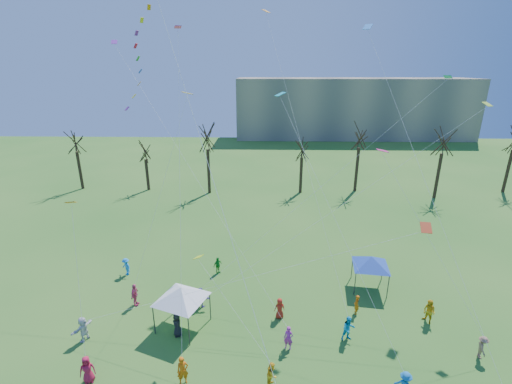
{
  "coord_description": "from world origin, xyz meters",
  "views": [
    {
      "loc": [
        -0.8,
        -13.88,
        17.63
      ],
      "look_at": [
        -1.3,
        5.0,
        11.0
      ],
      "focal_mm": 25.0,
      "sensor_mm": 36.0,
      "label": 1
    }
  ],
  "objects_px": {
    "distant_building": "(353,108)",
    "canopy_tent_white": "(181,294)",
    "big_box_kite": "(147,43)",
    "canopy_tent_blue": "(371,261)"
  },
  "relations": [
    {
      "from": "distant_building",
      "to": "canopy_tent_blue",
      "type": "height_order",
      "value": "distant_building"
    },
    {
      "from": "big_box_kite",
      "to": "distant_building",
      "type": "bearing_deg",
      "value": 68.35
    },
    {
      "from": "big_box_kite",
      "to": "canopy_tent_blue",
      "type": "xyz_separation_m",
      "value": [
        15.54,
        4.54,
        -16.39
      ]
    },
    {
      "from": "big_box_kite",
      "to": "canopy_tent_white",
      "type": "bearing_deg",
      "value": -33.6
    },
    {
      "from": "distant_building",
      "to": "big_box_kite",
      "type": "relative_size",
      "value": 2.41
    },
    {
      "from": "distant_building",
      "to": "big_box_kite",
      "type": "height_order",
      "value": "big_box_kite"
    },
    {
      "from": "big_box_kite",
      "to": "canopy_tent_blue",
      "type": "relative_size",
      "value": 6.34
    },
    {
      "from": "distant_building",
      "to": "canopy_tent_white",
      "type": "height_order",
      "value": "distant_building"
    },
    {
      "from": "distant_building",
      "to": "canopy_tent_blue",
      "type": "distance_m",
      "value": 71.4
    },
    {
      "from": "big_box_kite",
      "to": "canopy_tent_white",
      "type": "relative_size",
      "value": 6.11
    }
  ]
}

